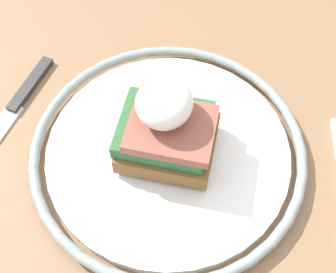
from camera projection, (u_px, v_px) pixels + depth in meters
dining_table at (157, 161)px, 0.58m from camera, size 1.07×0.84×0.72m
plate at (168, 151)px, 0.46m from camera, size 0.27×0.27×0.02m
sandwich at (166, 127)px, 0.43m from camera, size 0.10×0.11×0.08m
knife at (11, 112)px, 0.49m from camera, size 0.05×0.19×0.01m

